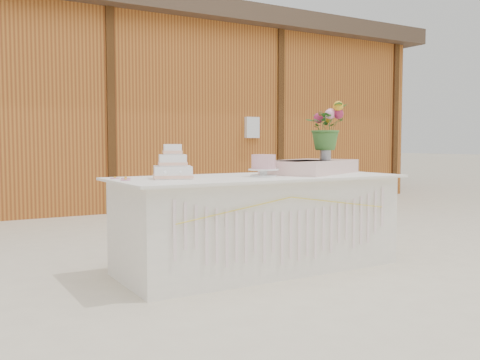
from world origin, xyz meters
The scene contains 9 objects.
ground centered at (0.00, 0.00, 0.00)m, with size 80.00×80.00×0.00m, color beige.
barn centered at (-0.01, 5.99, 1.68)m, with size 12.60×4.60×3.30m.
cake_table centered at (0.00, 0.00, 0.39)m, with size 2.40×1.00×0.77m.
wedding_cake centered at (-0.73, 0.08, 0.86)m, with size 0.37×0.37×0.26m.
pink_cake_stand centered at (-0.01, -0.08, 0.87)m, with size 0.25×0.25×0.18m.
satin_runner centered at (0.61, 0.09, 0.83)m, with size 0.93×0.54×0.12m, color beige.
flower_vase centered at (0.78, 0.09, 0.96)m, with size 0.10×0.10×0.14m, color #A6A6AA.
bouquet centered at (0.78, 0.09, 1.24)m, with size 0.38×0.33×0.42m, color #386B2A.
loose_flowers centered at (-1.05, 0.14, 0.78)m, with size 0.14×0.35×0.02m, color pink, non-canonical shape.
Camera 1 is at (-2.36, -3.70, 1.04)m, focal length 40.00 mm.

